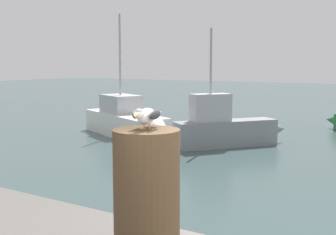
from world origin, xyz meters
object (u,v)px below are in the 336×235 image
object	(u,v)px
mooring_post	(147,193)
seagull	(146,115)
boat_grey	(228,128)
boat_white	(131,123)

from	to	relation	value
mooring_post	seagull	size ratio (longest dim) A/B	2.09
seagull	boat_grey	xyz separation A→B (m)	(-4.83, 11.46, -1.84)
boat_grey	boat_white	world-z (taller)	boat_white
mooring_post	seagull	xyz separation A→B (m)	(0.00, -0.01, 0.50)
boat_white	mooring_post	bearing A→B (deg)	-52.01
seagull	boat_grey	distance (m)	12.57
boat_grey	boat_white	distance (m)	3.84
boat_grey	mooring_post	bearing A→B (deg)	-67.15
boat_grey	seagull	bearing A→B (deg)	-67.15
mooring_post	boat_white	world-z (taller)	boat_white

